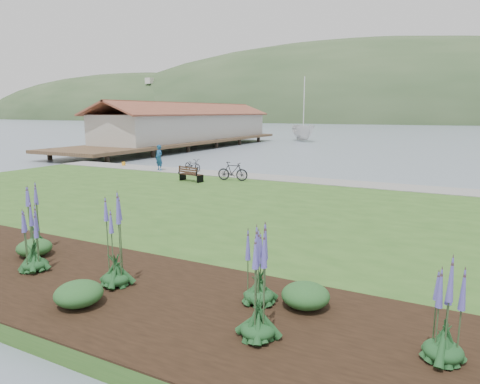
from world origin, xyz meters
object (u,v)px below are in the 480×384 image
object	(u,v)px
person	(159,156)
sailboat	(303,141)
bicycle_a	(193,165)
park_bench	(190,174)

from	to	relation	value
person	sailboat	xyz separation A→B (m)	(-3.20, 38.43, -1.42)
person	bicycle_a	size ratio (longest dim) A/B	1.28
park_bench	sailboat	bearing A→B (deg)	111.92
bicycle_a	sailboat	bearing A→B (deg)	26.30
person	bicycle_a	world-z (taller)	person
person	bicycle_a	xyz separation A→B (m)	(2.11, 0.86, -0.60)
park_bench	bicycle_a	size ratio (longest dim) A/B	0.96
bicycle_a	sailboat	size ratio (longest dim) A/B	0.05
park_bench	bicycle_a	xyz separation A→B (m)	(-2.31, 3.73, -0.03)
park_bench	person	world-z (taller)	person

